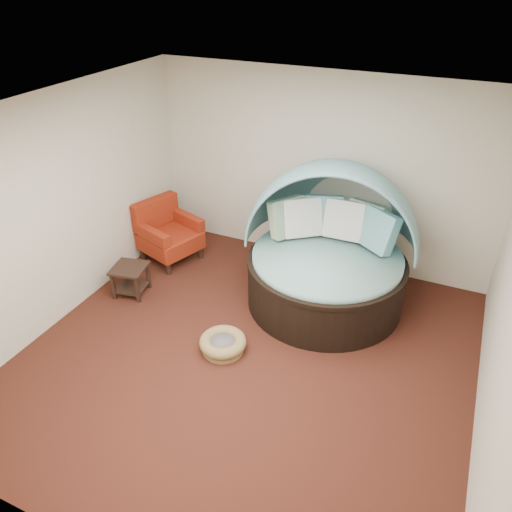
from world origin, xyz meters
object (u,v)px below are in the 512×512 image
at_px(red_armchair, 168,233).
at_px(side_table, 130,276).
at_px(pet_basket, 223,343).
at_px(canopy_daybed, 329,241).

distance_m(red_armchair, side_table, 1.05).
bearing_deg(side_table, pet_basket, -17.14).
relative_size(canopy_daybed, side_table, 4.73).
height_order(pet_basket, red_armchair, red_armchair).
bearing_deg(side_table, canopy_daybed, 22.46).
distance_m(pet_basket, red_armchair, 2.37).
height_order(red_armchair, side_table, red_armchair).
height_order(canopy_daybed, side_table, canopy_daybed).
bearing_deg(side_table, red_armchair, 93.10).
bearing_deg(red_armchair, canopy_daybed, 18.12).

